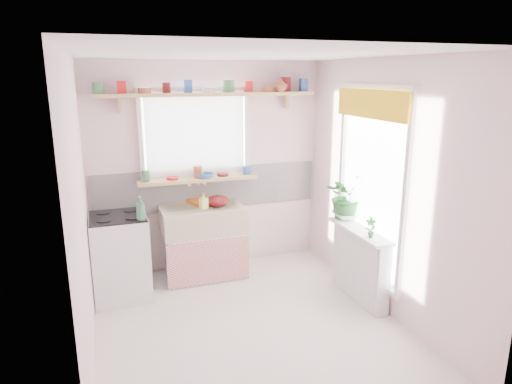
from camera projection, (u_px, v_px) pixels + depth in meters
name	position (u px, v px, depth m)	size (l,w,h in m)	color
room	(282.00, 165.00, 5.00)	(3.20, 3.20, 3.20)	silver
sink_unit	(203.00, 241.00, 5.38)	(0.95, 0.65, 1.11)	white
cooker	(121.00, 257.00, 4.85)	(0.58, 0.58, 0.93)	white
radiator_ledge	(360.00, 263.00, 4.84)	(0.22, 0.95, 0.78)	white
windowsill	(198.00, 179.00, 5.37)	(1.40, 0.22, 0.04)	tan
pine_shelf	(209.00, 94.00, 5.16)	(2.52, 0.24, 0.04)	tan
shelf_crockery	(208.00, 87.00, 5.14)	(2.47, 0.11, 0.12)	#3F7F4C
sill_crockery	(198.00, 173.00, 5.35)	(1.35, 0.11, 0.12)	#3F7F4C
dish_tray	(204.00, 201.00, 5.48)	(0.36, 0.27, 0.04)	orange
colander	(218.00, 201.00, 5.31)	(0.27, 0.27, 0.12)	#5D1012
jade_plant	(346.00, 196.00, 5.06)	(0.47, 0.40, 0.52)	#245C26
fruit_bowl	(347.00, 215.00, 5.09)	(0.31, 0.31, 0.08)	white
herb_pot	(371.00, 228.00, 4.48)	(0.11, 0.07, 0.20)	#296629
soap_bottle_sink	(204.00, 201.00, 5.21)	(0.08, 0.08, 0.18)	#F6F56D
sill_cup	(198.00, 172.00, 5.41)	(0.13, 0.13, 0.10)	beige
sill_bowl	(205.00, 176.00, 5.33)	(0.19, 0.19, 0.06)	#3871B7
shelf_vase	(281.00, 85.00, 5.35)	(0.15, 0.15, 0.16)	#96502E
cooker_bottle	(141.00, 208.00, 4.57)	(0.09, 0.09, 0.24)	#3A7551
fruit	(347.00, 210.00, 5.08)	(0.20, 0.14, 0.10)	orange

